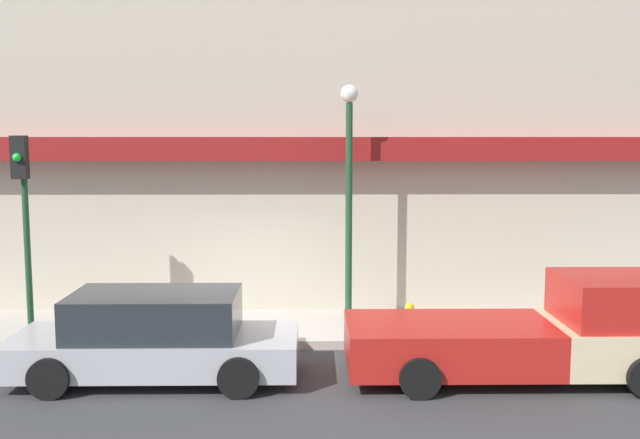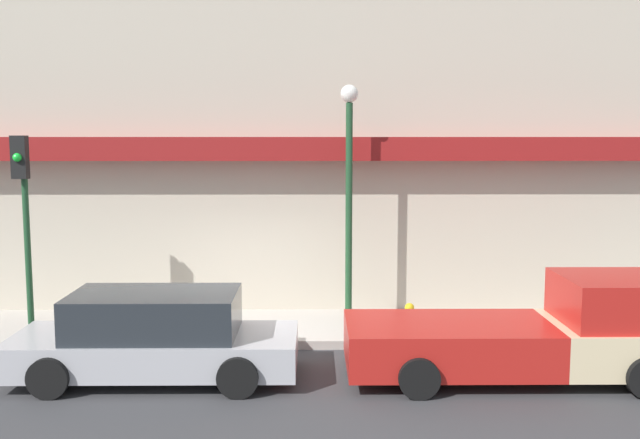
{
  "view_description": "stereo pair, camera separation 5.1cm",
  "coord_description": "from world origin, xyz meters",
  "px_view_note": "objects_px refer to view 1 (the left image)",
  "views": [
    {
      "loc": [
        1.16,
        -13.08,
        4.02
      ],
      "look_at": [
        1.34,
        1.0,
        2.37
      ],
      "focal_mm": 40.0,
      "sensor_mm": 36.0,
      "label": 1
    },
    {
      "loc": [
        1.21,
        -13.08,
        4.02
      ],
      "look_at": [
        1.34,
        1.0,
        2.37
      ],
      "focal_mm": 40.0,
      "sensor_mm": 36.0,
      "label": 2
    }
  ],
  "objects_px": {
    "parked_car": "(156,337)",
    "traffic_light": "(23,201)",
    "pickup_truck": "(541,334)",
    "street_lamp": "(349,173)",
    "fire_hydrant": "(409,318)"
  },
  "relations": [
    {
      "from": "pickup_truck",
      "to": "fire_hydrant",
      "type": "relative_size",
      "value": 9.46
    },
    {
      "from": "fire_hydrant",
      "to": "traffic_light",
      "type": "relative_size",
      "value": 0.16
    },
    {
      "from": "parked_car",
      "to": "fire_hydrant",
      "type": "height_order",
      "value": "parked_car"
    },
    {
      "from": "pickup_truck",
      "to": "parked_car",
      "type": "distance_m",
      "value": 6.41
    },
    {
      "from": "pickup_truck",
      "to": "fire_hydrant",
      "type": "bearing_deg",
      "value": 133.56
    },
    {
      "from": "pickup_truck",
      "to": "fire_hydrant",
      "type": "distance_m",
      "value": 2.87
    },
    {
      "from": "traffic_light",
      "to": "pickup_truck",
      "type": "bearing_deg",
      "value": -11.31
    },
    {
      "from": "parked_car",
      "to": "traffic_light",
      "type": "height_order",
      "value": "traffic_light"
    },
    {
      "from": "street_lamp",
      "to": "traffic_light",
      "type": "xyz_separation_m",
      "value": [
        -6.17,
        -1.09,
        -0.45
      ]
    },
    {
      "from": "traffic_light",
      "to": "fire_hydrant",
      "type": "bearing_deg",
      "value": 2.21
    },
    {
      "from": "fire_hydrant",
      "to": "pickup_truck",
      "type": "bearing_deg",
      "value": -48.21
    },
    {
      "from": "pickup_truck",
      "to": "street_lamp",
      "type": "height_order",
      "value": "street_lamp"
    },
    {
      "from": "parked_car",
      "to": "traffic_light",
      "type": "bearing_deg",
      "value": 144.77
    },
    {
      "from": "traffic_light",
      "to": "street_lamp",
      "type": "bearing_deg",
      "value": 10.01
    },
    {
      "from": "pickup_truck",
      "to": "street_lamp",
      "type": "relative_size",
      "value": 1.16
    }
  ]
}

